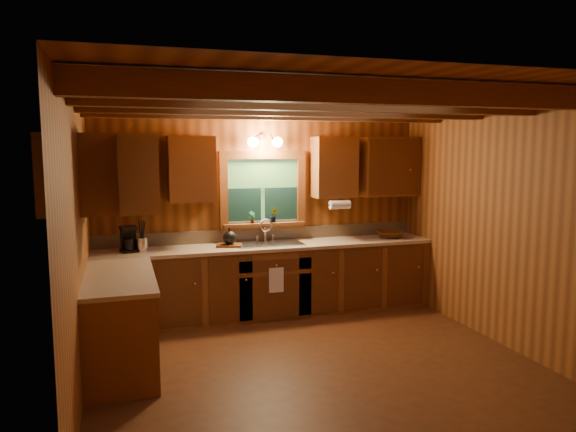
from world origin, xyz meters
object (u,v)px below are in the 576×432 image
at_px(sink, 269,248).
at_px(wicker_basket, 390,234).
at_px(coffee_maker, 128,239).
at_px(cutting_board, 230,245).

height_order(sink, wicker_basket, sink).
relative_size(sink, coffee_maker, 2.75).
distance_m(sink, coffee_maker, 1.68).
bearing_deg(wicker_basket, cutting_board, 179.69).
bearing_deg(coffee_maker, sink, -12.68).
bearing_deg(cutting_board, wicker_basket, 16.61).
height_order(sink, cutting_board, sink).
xyz_separation_m(sink, wicker_basket, (1.67, -0.03, 0.09)).
xyz_separation_m(sink, coffee_maker, (-1.67, 0.02, 0.19)).
relative_size(sink, wicker_basket, 2.17).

